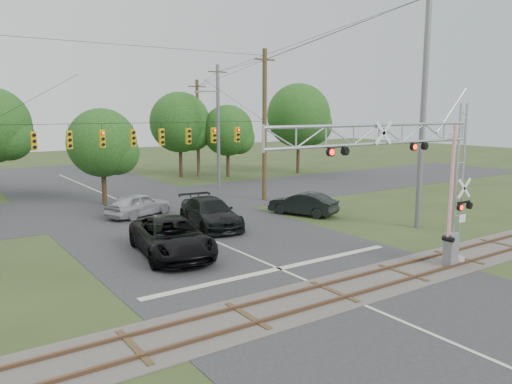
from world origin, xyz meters
TOP-DOWN VIEW (x-y plane):
  - ground at (0.00, 0.00)m, footprint 160.00×160.00m
  - road_main at (0.00, 10.00)m, footprint 14.00×90.00m
  - road_cross at (0.00, 24.00)m, footprint 90.00×12.00m
  - railroad_track at (0.00, 2.00)m, footprint 90.00×3.20m
  - crossing_gantry at (3.90, 1.64)m, footprint 11.28×0.92m
  - traffic_signal_span at (0.85, 20.00)m, footprint 19.34×0.36m
  - pickup_black at (-2.97, 10.17)m, footprint 3.95×6.85m
  - car_dark at (1.47, 14.31)m, footprint 3.22×6.24m
  - sedan_silver at (-0.90, 19.75)m, footprint 5.01×3.47m
  - suv_dark at (8.36, 13.93)m, footprint 3.29×4.88m
  - streetlight at (9.34, 27.02)m, footprint 2.33×0.24m
  - utility_poles at (2.43, 22.02)m, footprint 25.10×28.44m
  - treeline at (3.54, 34.01)m, footprint 49.75×17.32m

SIDE VIEW (x-z plane):
  - ground at x=0.00m, z-range 0.00..0.00m
  - road_main at x=0.00m, z-range 0.00..0.02m
  - road_cross at x=0.00m, z-range 0.00..0.02m
  - railroad_track at x=0.00m, z-range -0.05..0.11m
  - suv_dark at x=8.36m, z-range 0.00..1.52m
  - sedan_silver at x=-0.90m, z-range 0.00..1.58m
  - car_dark at x=1.47m, z-range 0.00..1.73m
  - pickup_black at x=-2.97m, z-range 0.00..1.80m
  - crossing_gantry at x=3.90m, z-range 0.89..8.12m
  - streetlight at x=9.34m, z-range 0.52..9.27m
  - treeline at x=3.54m, z-range 0.55..10.45m
  - traffic_signal_span at x=0.85m, z-range -0.13..11.37m
  - utility_poles at x=2.43m, z-range -0.81..13.12m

